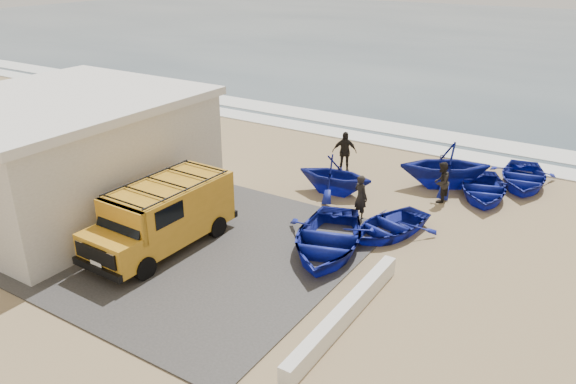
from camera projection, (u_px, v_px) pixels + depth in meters
The scene contains 17 objects.
ground at pixel (257, 232), 19.77m from camera, with size 160.00×160.00×0.00m, color #9C825A.
slab at pixel (176, 240), 19.20m from camera, with size 12.00×10.00×0.05m, color #403D3A.
ocean at pixel (545, 41), 63.21m from camera, with size 180.00×88.00×0.01m, color #385166.
surf_line at pixel (391, 143), 29.07m from camera, with size 180.00×1.60×0.06m, color white.
surf_wash at pixel (409, 131), 31.01m from camera, with size 180.00×2.20×0.04m, color white.
building at pixel (63, 153), 21.08m from camera, with size 8.40×9.40×4.30m.
parapet at pixel (345, 313), 14.87m from camera, with size 0.35×6.00×0.55m, color silver.
van at pixel (164, 214), 18.35m from camera, with size 2.23×5.32×2.26m.
boat_near_left at pixel (327, 239), 18.33m from camera, with size 3.27×4.57×0.95m, color #121F94.
boat_near_right at pixel (389, 226), 19.47m from camera, with size 2.44×3.42×0.71m, color #121F94.
boat_mid_left at pixel (335, 175), 22.69m from camera, with size 2.67×3.09×1.63m, color #121F94.
boat_mid_right at pixel (483, 188), 22.47m from camera, with size 2.67×3.74×0.78m, color #121F94.
boat_far_left at pixel (445, 165), 23.28m from camera, with size 3.20×3.71×1.95m, color #121F94.
boat_far_right at pixel (523, 177), 23.57m from camera, with size 2.74×3.84×0.79m, color #121F94.
fisherman_front at pixel (361, 197), 20.53m from camera, with size 0.62×0.41×1.69m, color black.
fisherman_middle at pixel (441, 182), 21.92m from camera, with size 0.80×0.62×1.64m, color black.
fisherman_back at pixel (344, 152), 24.96m from camera, with size 1.09×0.45×1.86m, color black.
Camera 1 is at (10.39, -14.28, 9.06)m, focal length 35.00 mm.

